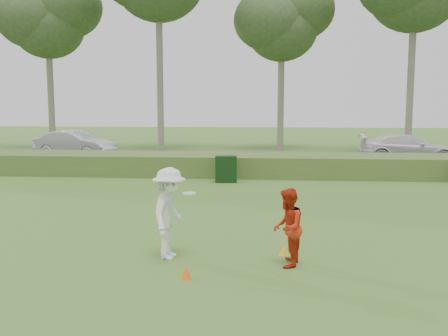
# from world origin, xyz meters

# --- Properties ---
(ground) EXTENTS (120.00, 120.00, 0.00)m
(ground) POSITION_xyz_m (0.00, 0.00, 0.00)
(ground) COLOR #3B6923
(ground) RESTS_ON ground
(reed_strip) EXTENTS (80.00, 3.00, 0.90)m
(reed_strip) POSITION_xyz_m (0.00, 12.00, 0.45)
(reed_strip) COLOR #426026
(reed_strip) RESTS_ON ground
(park_road) EXTENTS (80.00, 6.00, 0.06)m
(park_road) POSITION_xyz_m (0.00, 17.00, 0.03)
(park_road) COLOR #2D2D2D
(park_road) RESTS_ON ground
(tree_2) EXTENTS (6.50, 6.50, 12.00)m
(tree_2) POSITION_xyz_m (-14.00, 24.00, 8.97)
(tree_2) COLOR gray
(tree_2) RESTS_ON ground
(tree_4) EXTENTS (6.24, 6.24, 11.50)m
(tree_4) POSITION_xyz_m (2.00, 24.50, 8.59)
(tree_4) COLOR gray
(tree_4) RESTS_ON ground
(player_white) EXTENTS (0.94, 1.26, 1.84)m
(player_white) POSITION_xyz_m (-0.71, -0.29, 0.92)
(player_white) COLOR white
(player_white) RESTS_ON ground
(player_red) EXTENTS (0.68, 0.81, 1.51)m
(player_red) POSITION_xyz_m (1.64, -0.60, 0.75)
(player_red) COLOR red
(player_red) RESTS_ON ground
(cone_orange) EXTENTS (0.21, 0.21, 0.23)m
(cone_orange) POSITION_xyz_m (-0.18, -1.49, 0.11)
(cone_orange) COLOR orange
(cone_orange) RESTS_ON ground
(cone_yellow) EXTENTS (0.20, 0.20, 0.22)m
(cone_yellow) POSITION_xyz_m (1.60, 0.08, 0.11)
(cone_yellow) COLOR yellow
(cone_yellow) RESTS_ON ground
(utility_cabinet) EXTENTS (0.90, 0.61, 1.06)m
(utility_cabinet) POSITION_xyz_m (-0.45, 9.74, 0.53)
(utility_cabinet) COLOR black
(utility_cabinet) RESTS_ON ground
(car_mid) EXTENTS (4.99, 2.83, 1.56)m
(car_mid) POSITION_xyz_m (-9.91, 17.88, 0.84)
(car_mid) COLOR #BDBCC1
(car_mid) RESTS_ON park_road
(car_right) EXTENTS (5.27, 2.58, 1.48)m
(car_right) POSITION_xyz_m (8.65, 17.37, 0.80)
(car_right) COLOR silver
(car_right) RESTS_ON park_road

